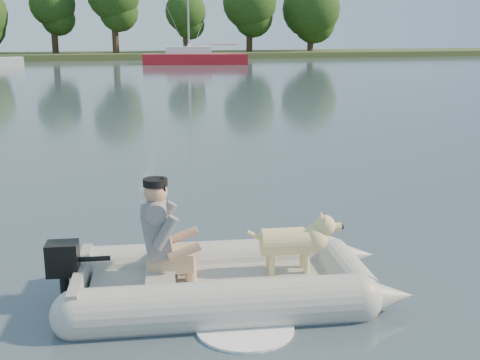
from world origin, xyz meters
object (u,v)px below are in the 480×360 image
object	(u,v)px
dinghy	(228,244)
sailboat	(194,58)
man	(159,228)
dog	(288,246)

from	to	relation	value
dinghy	sailboat	distance (m)	47.95
dinghy	sailboat	bearing A→B (deg)	86.87
man	sailboat	world-z (taller)	sailboat
man	dog	distance (m)	1.39
dinghy	dog	xyz separation A→B (m)	(0.66, -0.05, -0.08)
sailboat	dinghy	bearing A→B (deg)	-88.97
man	dog	world-z (taller)	man
dog	sailboat	xyz separation A→B (m)	(9.02, 47.01, 0.02)
sailboat	man	bearing A→B (deg)	-89.82
man	sailboat	xyz separation A→B (m)	(10.37, 46.80, -0.24)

